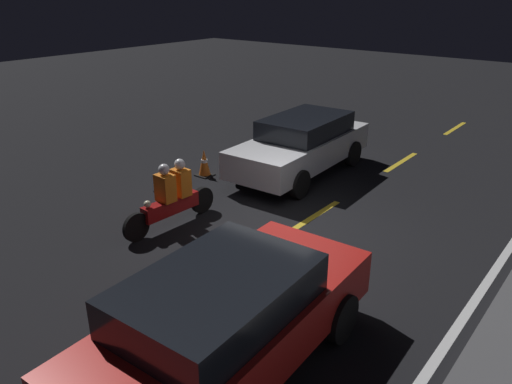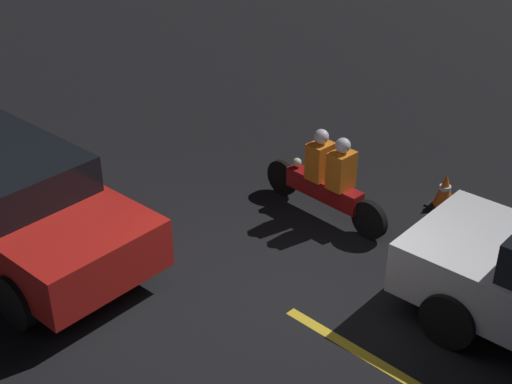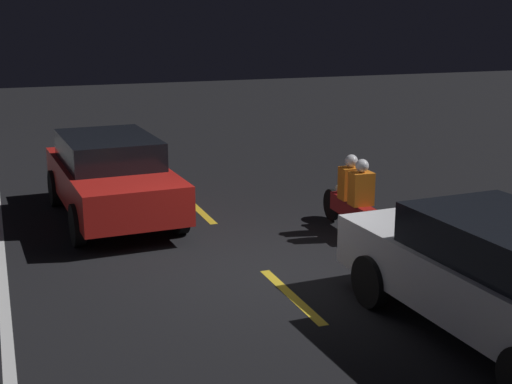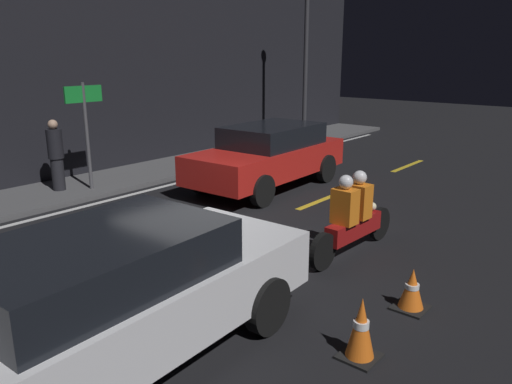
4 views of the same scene
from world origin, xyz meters
TOP-DOWN VIEW (x-y plane):
  - ground_plane at (0.00, 0.00)m, footprint 56.00×56.00m
  - lane_dash_a at (-10.00, 0.00)m, footprint 2.00×0.14m
  - lane_dash_b at (-5.50, 0.00)m, footprint 2.00×0.14m
  - lane_dash_c at (-1.00, 0.00)m, footprint 2.00×0.14m
  - lane_dash_d at (3.50, 0.00)m, footprint 2.00×0.14m
  - lane_solid_kerb at (0.00, 3.60)m, footprint 25.20×0.14m
  - sedan_white at (-3.06, -1.70)m, footprint 4.51×1.99m
  - taxi_red at (3.56, 1.61)m, footprint 4.39×2.04m
  - motorcycle at (1.10, -2.04)m, footprint 2.29×0.39m
  - traffic_cone_near at (-1.36, -3.53)m, footprint 0.40×0.40m
  - traffic_cone_mid at (0.00, -3.51)m, footprint 0.41×0.41m

SIDE VIEW (x-z plane):
  - ground_plane at x=0.00m, z-range 0.00..0.00m
  - lane_solid_kerb at x=0.00m, z-range 0.00..0.01m
  - lane_dash_a at x=-10.00m, z-range 0.00..0.01m
  - lane_dash_b at x=-5.50m, z-range 0.00..0.01m
  - lane_dash_c at x=-1.00m, z-range 0.00..0.01m
  - lane_dash_d at x=3.50m, z-range 0.00..0.01m
  - traffic_cone_mid at x=0.00m, z-range -0.01..0.54m
  - traffic_cone_near at x=-1.36m, z-range -0.01..0.69m
  - motorcycle at x=1.10m, z-range -0.05..1.31m
  - sedan_white at x=-3.06m, z-range 0.06..1.54m
  - taxi_red at x=3.56m, z-range 0.06..1.55m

